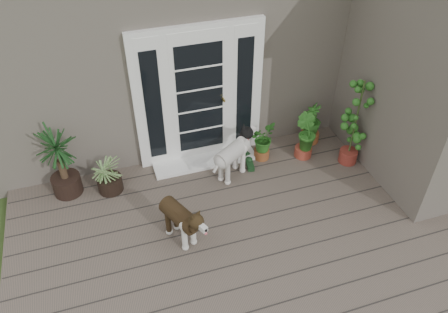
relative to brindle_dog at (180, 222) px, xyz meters
name	(u,v)px	position (x,y,z in m)	size (l,w,h in m)	color
deck	(265,259)	(0.92, -0.61, -0.37)	(6.20, 4.60, 0.12)	#6B5B4C
house_main	(178,19)	(0.92, 3.64, 1.12)	(7.40, 4.00, 3.10)	#665E54
house_wing	(436,77)	(3.82, 0.49, 1.12)	(1.60, 2.40, 3.10)	#665E54
door_unit	(199,96)	(0.72, 1.59, 0.76)	(1.90, 0.14, 2.15)	white
door_step	(205,161)	(0.72, 1.39, -0.29)	(1.60, 0.40, 0.05)	white
brindle_dog	(180,222)	(0.00, 0.00, 0.00)	(0.32, 0.75, 0.62)	#372614
white_dog	(232,159)	(1.01, 0.96, 0.01)	(0.33, 0.77, 0.64)	white
spider_plant	(108,173)	(-0.75, 1.20, 0.00)	(0.59, 0.59, 0.62)	#7B945B
yucca	(60,162)	(-1.34, 1.35, 0.24)	(0.77, 0.77, 1.11)	black
herb_a	(262,145)	(1.60, 1.22, -0.06)	(0.40, 0.40, 0.51)	#245217
herb_b	(304,142)	(2.24, 1.06, -0.04)	(0.36, 0.36, 0.54)	#1D6624
herb_c	(311,127)	(2.51, 1.39, -0.04)	(0.35, 0.35, 0.55)	#1D5117
sapling	(356,122)	(2.84, 0.72, 0.43)	(0.43, 0.43, 1.47)	#174D16
clog_left	(244,152)	(1.36, 1.39, -0.27)	(0.13, 0.27, 0.08)	black
clog_right	(250,164)	(1.34, 1.07, -0.27)	(0.14, 0.30, 0.09)	black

